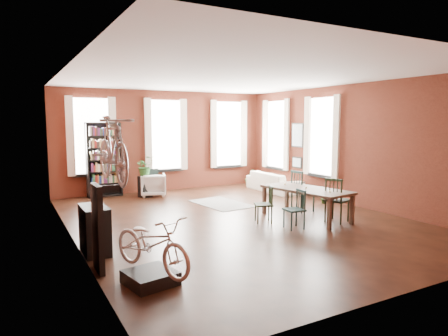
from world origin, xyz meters
TOP-DOWN VIEW (x-y plane):
  - room at (0.25, 0.62)m, footprint 9.00×9.04m
  - dining_table at (1.44, -0.73)m, footprint 1.26×2.19m
  - dining_chair_a at (0.65, -1.29)m, footprint 0.41×0.41m
  - dining_chair_b at (0.39, -0.55)m, footprint 0.49×0.49m
  - dining_chair_c at (1.85, -1.28)m, footprint 0.58×0.58m
  - dining_chair_d at (1.88, -0.09)m, footprint 0.48×0.48m
  - bookshelf at (-2.00, 4.30)m, footprint 1.00×0.32m
  - white_armchair at (-0.73, 3.66)m, footprint 0.88×0.85m
  - cream_sofa at (2.95, 2.60)m, footprint 0.61×2.08m
  - striped_rug at (0.52, 1.66)m, footprint 1.28×1.86m
  - bike_trainer at (-2.88, -2.62)m, footprint 0.72×0.72m
  - bike_wall_rack at (-3.40, -1.80)m, footprint 0.16×0.60m
  - console_table at (-3.28, -0.90)m, footprint 0.40×0.80m
  - plant_stand at (-0.98, 3.62)m, footprint 0.41×0.41m
  - plant_by_sofa at (2.77, 3.79)m, footprint 0.47×0.66m
  - plant_small at (3.00, 0.38)m, footprint 0.30×0.50m
  - bicycle_floor at (-2.86, -2.65)m, footprint 0.76×0.92m
  - bicycle_hung at (-3.15, -1.80)m, footprint 0.47×1.00m
  - plant_on_stand at (-0.97, 3.62)m, footprint 0.66×0.70m

SIDE VIEW (x-z plane):
  - striped_rug at x=0.52m, z-range 0.00..0.01m
  - plant_small at x=3.00m, z-range 0.00..0.17m
  - bike_trainer at x=-2.88m, z-range 0.00..0.18m
  - plant_by_sofa at x=2.77m, z-range 0.00..0.27m
  - plant_stand at x=-0.98m, z-range 0.00..0.63m
  - dining_table at x=1.44m, z-range 0.00..0.70m
  - white_armchair at x=-0.73m, z-range 0.00..0.74m
  - console_table at x=-3.28m, z-range 0.00..0.80m
  - dining_chair_b at x=0.39m, z-range 0.00..0.81m
  - dining_chair_a at x=0.65m, z-range 0.00..0.81m
  - cream_sofa at x=2.95m, z-range 0.00..0.81m
  - dining_chair_c at x=1.85m, z-range 0.00..0.98m
  - dining_chair_d at x=1.88m, z-range 0.00..1.01m
  - bike_wall_rack at x=-3.40m, z-range 0.00..1.30m
  - plant_on_stand at x=-0.97m, z-range 0.63..1.09m
  - bicycle_floor at x=-2.86m, z-range 0.18..1.68m
  - bookshelf at x=-2.00m, z-range 0.00..2.20m
  - bicycle_hung at x=-3.15m, z-range 1.30..2.96m
  - room at x=0.25m, z-range 0.53..3.75m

